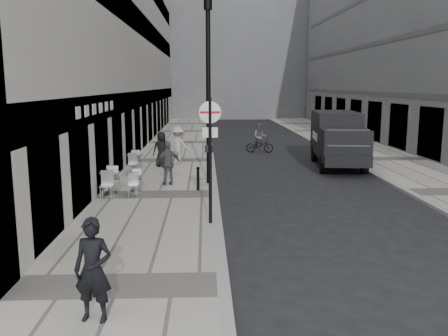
# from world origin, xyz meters

# --- Properties ---
(sidewalk) EXTENTS (4.00, 60.00, 0.12)m
(sidewalk) POSITION_xyz_m (-2.00, 18.00, 0.06)
(sidewalk) COLOR #A8A197
(sidewalk) RESTS_ON ground
(far_sidewalk) EXTENTS (4.00, 60.00, 0.12)m
(far_sidewalk) POSITION_xyz_m (9.00, 18.00, 0.06)
(far_sidewalk) COLOR #A8A197
(far_sidewalk) RESTS_ON ground
(building_left) EXTENTS (4.00, 45.00, 18.00)m
(building_left) POSITION_xyz_m (-6.00, 24.50, 9.00)
(building_left) COLOR beige
(building_left) RESTS_ON ground
(building_far) EXTENTS (24.00, 16.00, 22.00)m
(building_far) POSITION_xyz_m (1.50, 56.00, 11.00)
(building_far) COLOR slate
(building_far) RESTS_ON ground
(walking_man) EXTENTS (0.68, 0.51, 1.71)m
(walking_man) POSITION_xyz_m (-2.14, 1.36, 0.98)
(walking_man) COLOR black
(walking_man) RESTS_ON sidewalk
(sign_post) EXTENTS (0.59, 0.10, 3.45)m
(sign_post) POSITION_xyz_m (-0.20, 6.78, 2.33)
(sign_post) COLOR black
(sign_post) RESTS_ON sidewalk
(lamppost) EXTENTS (0.31, 0.31, 6.87)m
(lamppost) POSITION_xyz_m (-0.20, 12.24, 3.94)
(lamppost) COLOR black
(lamppost) RESTS_ON sidewalk
(bollard_near) EXTENTS (0.11, 0.11, 0.86)m
(bollard_near) POSITION_xyz_m (-0.15, 11.25, 0.55)
(bollard_near) COLOR black
(bollard_near) RESTS_ON sidewalk
(bollard_far) EXTENTS (0.11, 0.11, 0.80)m
(bollard_far) POSITION_xyz_m (-0.60, 10.97, 0.52)
(bollard_far) COLOR black
(bollard_far) RESTS_ON sidewalk
(panel_van) EXTENTS (2.65, 5.69, 2.59)m
(panel_van) POSITION_xyz_m (6.02, 16.49, 1.46)
(panel_van) COLOR black
(panel_van) RESTS_ON ground
(cyclist) EXTENTS (1.64, 0.78, 1.70)m
(cyclist) POSITION_xyz_m (2.83, 21.36, 0.66)
(cyclist) COLOR black
(cyclist) RESTS_ON ground
(pedestrian_a) EXTENTS (1.05, 0.71, 1.66)m
(pedestrian_a) POSITION_xyz_m (-1.74, 11.89, 0.95)
(pedestrian_a) COLOR #4D4E51
(pedestrian_a) RESTS_ON sidewalk
(pedestrian_b) EXTENTS (1.33, 1.04, 1.81)m
(pedestrian_b) POSITION_xyz_m (-1.63, 16.74, 1.02)
(pedestrian_b) COLOR #B8B1AA
(pedestrian_b) RESTS_ON sidewalk
(pedestrian_c) EXTENTS (0.92, 0.73, 1.63)m
(pedestrian_c) POSITION_xyz_m (-2.36, 16.08, 0.93)
(pedestrian_c) COLOR black
(pedestrian_c) RESTS_ON sidewalk
(cafe_table_near) EXTENTS (0.75, 1.70, 0.97)m
(cafe_table_near) POSITION_xyz_m (-3.60, 10.18, 0.61)
(cafe_table_near) COLOR silver
(cafe_table_near) RESTS_ON sidewalk
(cafe_table_mid) EXTENTS (0.62, 1.41, 0.80)m
(cafe_table_mid) POSITION_xyz_m (-2.80, 10.54, 0.53)
(cafe_table_mid) COLOR silver
(cafe_table_mid) RESTS_ON sidewalk
(cafe_table_far) EXTENTS (0.71, 1.61, 0.92)m
(cafe_table_far) POSITION_xyz_m (-3.42, 14.59, 0.58)
(cafe_table_far) COLOR #ABABAD
(cafe_table_far) RESTS_ON sidewalk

